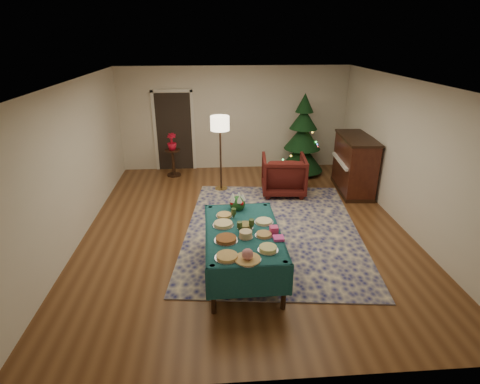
{
  "coord_description": "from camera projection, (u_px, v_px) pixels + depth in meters",
  "views": [
    {
      "loc": [
        -0.57,
        -6.37,
        3.43
      ],
      "look_at": [
        -0.14,
        -0.52,
        0.94
      ],
      "focal_mm": 28.0,
      "sensor_mm": 36.0,
      "label": 1
    }
  ],
  "objects": [
    {
      "name": "doorway",
      "position": [
        174.0,
        130.0,
        9.89
      ],
      "size": [
        1.08,
        0.04,
        2.16
      ],
      "color": "black",
      "rests_on": "ground"
    },
    {
      "name": "napkin_stack",
      "position": [
        279.0,
        238.0,
        5.29
      ],
      "size": [
        0.15,
        0.15,
        0.04
      ],
      "primitive_type": "cube",
      "rotation": [
        0.0,
        0.0,
        0.01
      ],
      "color": "#E840A5",
      "rests_on": "buffet_table"
    },
    {
      "name": "rug",
      "position": [
        272.0,
        229.0,
        7.1
      ],
      "size": [
        3.64,
        4.53,
        0.02
      ],
      "primitive_type": "cube",
      "rotation": [
        0.0,
        0.0,
        -0.11
      ],
      "color": "#151852",
      "rests_on": "ground"
    },
    {
      "name": "platter_5",
      "position": [
        264.0,
        235.0,
        5.38
      ],
      "size": [
        0.26,
        0.26,
        0.04
      ],
      "color": "silver",
      "rests_on": "buffet_table"
    },
    {
      "name": "room_shell",
      "position": [
        246.0,
        160.0,
        6.7
      ],
      "size": [
        7.0,
        7.0,
        7.0
      ],
      "color": "#593319",
      "rests_on": "ground"
    },
    {
      "name": "platter_7",
      "position": [
        245.0,
        226.0,
        5.59
      ],
      "size": [
        0.24,
        0.24,
        0.07
      ],
      "color": "silver",
      "rests_on": "buffet_table"
    },
    {
      "name": "side_table",
      "position": [
        173.0,
        163.0,
        9.69
      ],
      "size": [
        0.39,
        0.39,
        0.7
      ],
      "color": "black",
      "rests_on": "ground"
    },
    {
      "name": "platter_2",
      "position": [
        268.0,
        249.0,
        5.01
      ],
      "size": [
        0.28,
        0.28,
        0.06
      ],
      "color": "silver",
      "rests_on": "buffet_table"
    },
    {
      "name": "platter_8",
      "position": [
        264.0,
        222.0,
        5.76
      ],
      "size": [
        0.3,
        0.3,
        0.04
      ],
      "color": "silver",
      "rests_on": "buffet_table"
    },
    {
      "name": "platter_9",
      "position": [
        224.0,
        215.0,
        5.96
      ],
      "size": [
        0.27,
        0.27,
        0.04
      ],
      "color": "silver",
      "rests_on": "buffet_table"
    },
    {
      "name": "buffet_table",
      "position": [
        243.0,
        239.0,
        5.59
      ],
      "size": [
        1.15,
        1.93,
        0.75
      ],
      "color": "black",
      "rests_on": "ground"
    },
    {
      "name": "christmas_tree",
      "position": [
        303.0,
        139.0,
        9.64
      ],
      "size": [
        1.47,
        1.47,
        2.09
      ],
      "color": "black",
      "rests_on": "ground"
    },
    {
      "name": "goblet_0",
      "position": [
        234.0,
        213.0,
        5.86
      ],
      "size": [
        0.08,
        0.08,
        0.17
      ],
      "color": "#2D471E",
      "rests_on": "buffet_table"
    },
    {
      "name": "floor_lamp",
      "position": [
        220.0,
        128.0,
        8.38
      ],
      "size": [
        0.42,
        0.42,
        1.75
      ],
      "color": "#A57F3F",
      "rests_on": "ground"
    },
    {
      "name": "gift_box",
      "position": [
        274.0,
        230.0,
        5.46
      ],
      "size": [
        0.12,
        0.12,
        0.1
      ],
      "primitive_type": "cube",
      "rotation": [
        0.0,
        0.0,
        0.01
      ],
      "color": "#EA417F",
      "rests_on": "buffet_table"
    },
    {
      "name": "piano",
      "position": [
        354.0,
        165.0,
        8.64
      ],
      "size": [
        0.81,
        1.55,
        1.3
      ],
      "color": "black",
      "rests_on": "ground"
    },
    {
      "name": "platter_4",
      "position": [
        246.0,
        234.0,
        5.33
      ],
      "size": [
        0.21,
        0.21,
        0.1
      ],
      "color": "silver",
      "rests_on": "buffet_table"
    },
    {
      "name": "goblet_2",
      "position": [
        240.0,
        227.0,
        5.44
      ],
      "size": [
        0.08,
        0.08,
        0.17
      ],
      "color": "#2D471E",
      "rests_on": "buffet_table"
    },
    {
      "name": "potted_plant",
      "position": [
        172.0,
        145.0,
        9.5
      ],
      "size": [
        0.24,
        0.43,
        0.24
      ],
      "primitive_type": "imported",
      "color": "red",
      "rests_on": "side_table"
    },
    {
      "name": "platter_1",
      "position": [
        248.0,
        256.0,
        4.79
      ],
      "size": [
        0.35,
        0.35,
        0.16
      ],
      "color": "silver",
      "rests_on": "buffet_table"
    },
    {
      "name": "centerpiece",
      "position": [
        237.0,
        202.0,
        6.16
      ],
      "size": [
        0.27,
        0.27,
        0.31
      ],
      "color": "#1E4C1E",
      "rests_on": "buffet_table"
    },
    {
      "name": "armchair",
      "position": [
        284.0,
        173.0,
        8.55
      ],
      "size": [
        1.04,
        0.99,
        0.99
      ],
      "primitive_type": "imported",
      "rotation": [
        0.0,
        0.0,
        3.05
      ],
      "color": "#46120F",
      "rests_on": "ground"
    },
    {
      "name": "platter_3",
      "position": [
        226.0,
        239.0,
        5.26
      ],
      "size": [
        0.34,
        0.34,
        0.05
      ],
      "color": "silver",
      "rests_on": "buffet_table"
    },
    {
      "name": "platter_6",
      "position": [
        223.0,
        224.0,
        5.67
      ],
      "size": [
        0.33,
        0.33,
        0.05
      ],
      "color": "silver",
      "rests_on": "buffet_table"
    },
    {
      "name": "platter_0",
      "position": [
        227.0,
        256.0,
        4.85
      ],
      "size": [
        0.33,
        0.33,
        0.05
      ],
      "color": "silver",
      "rests_on": "buffet_table"
    },
    {
      "name": "goblet_1",
      "position": [
        251.0,
        224.0,
        5.51
      ],
      "size": [
        0.08,
        0.08,
        0.17
      ],
      "color": "#2D471E",
      "rests_on": "buffet_table"
    }
  ]
}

